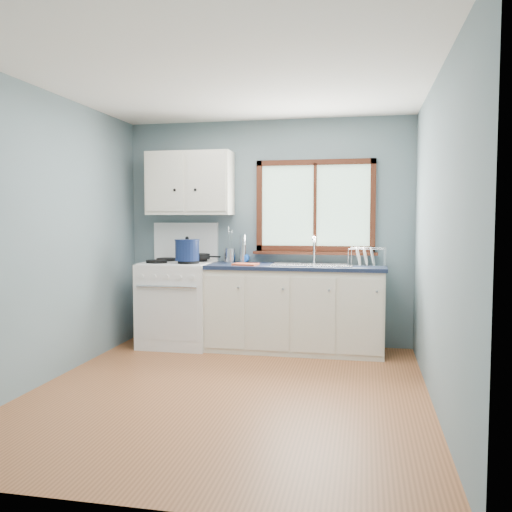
% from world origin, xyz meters
% --- Properties ---
extents(floor, '(3.20, 3.60, 0.02)m').
position_xyz_m(floor, '(0.00, 0.00, -0.01)').
color(floor, '#9E5C34').
rests_on(floor, ground).
extents(ceiling, '(3.20, 3.60, 0.02)m').
position_xyz_m(ceiling, '(0.00, 0.00, 2.51)').
color(ceiling, white).
rests_on(ceiling, wall_back).
extents(wall_back, '(3.20, 0.02, 2.50)m').
position_xyz_m(wall_back, '(0.00, 1.81, 1.25)').
color(wall_back, slate).
rests_on(wall_back, ground).
extents(wall_front, '(3.20, 0.02, 2.50)m').
position_xyz_m(wall_front, '(0.00, -1.81, 1.25)').
color(wall_front, slate).
rests_on(wall_front, ground).
extents(wall_left, '(0.02, 3.60, 2.50)m').
position_xyz_m(wall_left, '(-1.61, 0.00, 1.25)').
color(wall_left, slate).
rests_on(wall_left, ground).
extents(wall_right, '(0.02, 3.60, 2.50)m').
position_xyz_m(wall_right, '(1.61, 0.00, 1.25)').
color(wall_right, slate).
rests_on(wall_right, ground).
extents(gas_range, '(0.76, 0.69, 1.36)m').
position_xyz_m(gas_range, '(-0.95, 1.47, 0.49)').
color(gas_range, white).
rests_on(gas_range, floor).
extents(base_cabinets, '(1.85, 0.60, 0.88)m').
position_xyz_m(base_cabinets, '(0.36, 1.49, 0.41)').
color(base_cabinets, silver).
rests_on(base_cabinets, floor).
extents(countertop, '(1.89, 0.64, 0.04)m').
position_xyz_m(countertop, '(0.36, 1.49, 0.90)').
color(countertop, black).
rests_on(countertop, base_cabinets).
extents(sink, '(0.84, 0.46, 0.44)m').
position_xyz_m(sink, '(0.54, 1.49, 0.86)').
color(sink, silver).
rests_on(sink, countertop).
extents(window, '(1.36, 0.10, 1.03)m').
position_xyz_m(window, '(0.54, 1.77, 1.48)').
color(window, '#9EC6A8').
rests_on(window, wall_back).
extents(upper_cabinets, '(0.95, 0.35, 0.70)m').
position_xyz_m(upper_cabinets, '(-0.85, 1.63, 1.80)').
color(upper_cabinets, silver).
rests_on(upper_cabinets, wall_back).
extents(skillet, '(0.41, 0.29, 0.05)m').
position_xyz_m(skillet, '(-0.75, 1.61, 0.99)').
color(skillet, black).
rests_on(skillet, gas_range).
extents(stockpot, '(0.28, 0.28, 0.26)m').
position_xyz_m(stockpot, '(-0.78, 1.32, 1.08)').
color(stockpot, '#101D47').
rests_on(stockpot, gas_range).
extents(utensil_crock, '(0.15, 0.15, 0.40)m').
position_xyz_m(utensil_crock, '(-0.40, 1.66, 1.00)').
color(utensil_crock, silver).
rests_on(utensil_crock, countertop).
extents(thermos, '(0.08, 0.08, 0.31)m').
position_xyz_m(thermos, '(-0.25, 1.65, 1.07)').
color(thermos, silver).
rests_on(thermos, countertop).
extents(soap_bottle, '(0.10, 0.10, 0.25)m').
position_xyz_m(soap_bottle, '(-0.23, 1.62, 1.04)').
color(soap_bottle, blue).
rests_on(soap_bottle, countertop).
extents(dish_towel, '(0.28, 0.22, 0.02)m').
position_xyz_m(dish_towel, '(-0.15, 1.34, 0.93)').
color(dish_towel, '#C74C2D').
rests_on(dish_towel, countertop).
extents(dish_rack, '(0.40, 0.32, 0.20)m').
position_xyz_m(dish_rack, '(1.09, 1.52, 0.97)').
color(dish_rack, silver).
rests_on(dish_rack, countertop).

